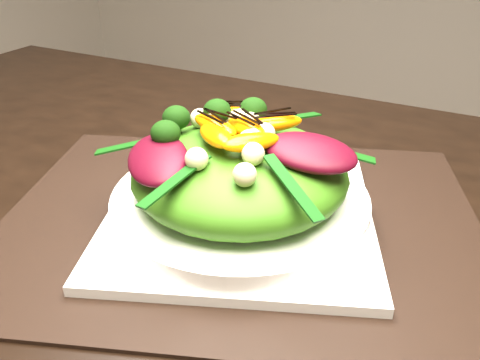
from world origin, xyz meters
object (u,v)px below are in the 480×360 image
at_px(salad_bowl, 240,201).
at_px(lettuce_mound, 240,172).
at_px(placemat, 240,219).
at_px(dining_table, 278,273).
at_px(plate_base, 240,214).
at_px(orange_segment, 252,124).

xyz_separation_m(salad_bowl, lettuce_mound, (0.00, 0.00, 0.03)).
bearing_deg(placemat, dining_table, -30.85).
height_order(plate_base, lettuce_mound, lettuce_mound).
distance_m(dining_table, salad_bowl, 0.08).
bearing_deg(dining_table, plate_base, 149.15).
xyz_separation_m(placemat, lettuce_mound, (0.00, 0.00, 0.05)).
xyz_separation_m(placemat, salad_bowl, (0.00, 0.00, 0.02)).
distance_m(plate_base, orange_segment, 0.09).
xyz_separation_m(plate_base, salad_bowl, (0.00, 0.00, 0.01)).
relative_size(lettuce_mound, orange_segment, 3.77).
xyz_separation_m(dining_table, placemat, (-0.06, 0.03, 0.02)).
bearing_deg(placemat, salad_bowl, 0.00).
distance_m(placemat, orange_segment, 0.10).
bearing_deg(lettuce_mound, plate_base, 0.00).
bearing_deg(lettuce_mound, dining_table, -30.85).
height_order(dining_table, lettuce_mound, dining_table).
bearing_deg(lettuce_mound, orange_segment, 88.30).
bearing_deg(plate_base, dining_table, -30.85).
xyz_separation_m(lettuce_mound, orange_segment, (0.00, 0.02, 0.04)).
relative_size(dining_table, lettuce_mound, 7.68).
bearing_deg(dining_table, salad_bowl, 149.15).
distance_m(plate_base, salad_bowl, 0.01).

